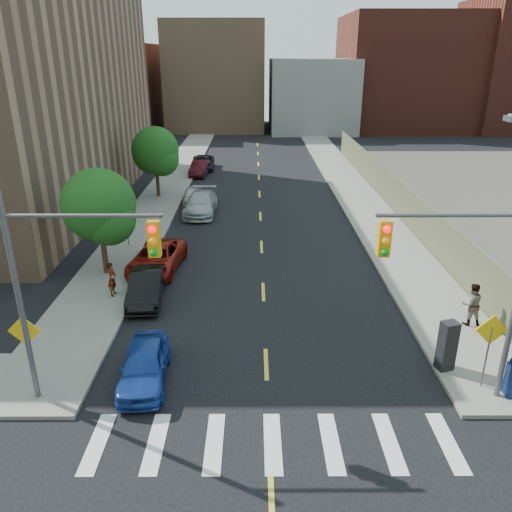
{
  "coord_description": "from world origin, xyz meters",
  "views": [
    {
      "loc": [
        -0.43,
        -7.41,
        10.49
      ],
      "look_at": [
        -0.35,
        13.61,
        2.0
      ],
      "focal_mm": 35.0,
      "sensor_mm": 36.0,
      "label": 1
    }
  ],
  "objects_px": {
    "parked_car_silver": "(201,203)",
    "parked_car_grey": "(203,162)",
    "parked_car_maroon": "(200,168)",
    "parked_car_white": "(194,196)",
    "parked_car_black": "(146,287)",
    "payphone": "(447,346)",
    "pedestrian_east": "(471,304)",
    "parked_car_blue": "(144,365)",
    "pedestrian_west": "(112,279)",
    "parked_car_red": "(157,258)"
  },
  "relations": [
    {
      "from": "parked_car_silver",
      "to": "parked_car_grey",
      "type": "xyz_separation_m",
      "value": [
        -1.3,
        14.93,
        -0.09
      ]
    },
    {
      "from": "parked_car_maroon",
      "to": "parked_car_white",
      "type": "bearing_deg",
      "value": -82.04
    },
    {
      "from": "parked_car_black",
      "to": "parked_car_white",
      "type": "height_order",
      "value": "parked_car_black"
    },
    {
      "from": "parked_car_silver",
      "to": "payphone",
      "type": "height_order",
      "value": "payphone"
    },
    {
      "from": "parked_car_grey",
      "to": "pedestrian_east",
      "type": "height_order",
      "value": "pedestrian_east"
    },
    {
      "from": "parked_car_silver",
      "to": "parked_car_blue",
      "type": "bearing_deg",
      "value": -88.6
    },
    {
      "from": "parked_car_blue",
      "to": "pedestrian_west",
      "type": "xyz_separation_m",
      "value": [
        -2.75,
        6.4,
        0.3
      ]
    },
    {
      "from": "parked_car_white",
      "to": "pedestrian_east",
      "type": "xyz_separation_m",
      "value": [
        13.44,
        -18.44,
        0.41
      ]
    },
    {
      "from": "parked_car_silver",
      "to": "pedestrian_west",
      "type": "relative_size",
      "value": 3.19
    },
    {
      "from": "pedestrian_west",
      "to": "parked_car_silver",
      "type": "bearing_deg",
      "value": -9.23
    },
    {
      "from": "pedestrian_east",
      "to": "parked_car_grey",
      "type": "bearing_deg",
      "value": -66.73
    },
    {
      "from": "pedestrian_east",
      "to": "parked_car_black",
      "type": "bearing_deg",
      "value": -11.33
    },
    {
      "from": "parked_car_red",
      "to": "parked_car_maroon",
      "type": "height_order",
      "value": "parked_car_red"
    },
    {
      "from": "parked_car_white",
      "to": "parked_car_maroon",
      "type": "relative_size",
      "value": 0.92
    },
    {
      "from": "payphone",
      "to": "pedestrian_east",
      "type": "height_order",
      "value": "payphone"
    },
    {
      "from": "parked_car_silver",
      "to": "pedestrian_east",
      "type": "distance_m",
      "value": 20.4
    },
    {
      "from": "parked_car_grey",
      "to": "payphone",
      "type": "relative_size",
      "value": 2.54
    },
    {
      "from": "parked_car_grey",
      "to": "parked_car_maroon",
      "type": "bearing_deg",
      "value": -92.55
    },
    {
      "from": "parked_car_blue",
      "to": "parked_car_maroon",
      "type": "height_order",
      "value": "parked_car_maroon"
    },
    {
      "from": "parked_car_blue",
      "to": "pedestrian_east",
      "type": "bearing_deg",
      "value": 12.23
    },
    {
      "from": "parked_car_maroon",
      "to": "parked_car_blue",
      "type": "bearing_deg",
      "value": -82.62
    },
    {
      "from": "parked_car_blue",
      "to": "parked_car_maroon",
      "type": "relative_size",
      "value": 0.93
    },
    {
      "from": "parked_car_black",
      "to": "pedestrian_west",
      "type": "bearing_deg",
      "value": 167.54
    },
    {
      "from": "parked_car_maroon",
      "to": "payphone",
      "type": "relative_size",
      "value": 2.23
    },
    {
      "from": "payphone",
      "to": "parked_car_silver",
      "type": "bearing_deg",
      "value": 101.98
    },
    {
      "from": "parked_car_grey",
      "to": "pedestrian_west",
      "type": "xyz_separation_m",
      "value": [
        -1.46,
        -28.2,
        0.3
      ]
    },
    {
      "from": "parked_car_red",
      "to": "parked_car_maroon",
      "type": "relative_size",
      "value": 1.2
    },
    {
      "from": "parked_car_blue",
      "to": "pedestrian_west",
      "type": "height_order",
      "value": "pedestrian_west"
    },
    {
      "from": "parked_car_black",
      "to": "parked_car_grey",
      "type": "height_order",
      "value": "parked_car_black"
    },
    {
      "from": "parked_car_white",
      "to": "payphone",
      "type": "height_order",
      "value": "payphone"
    },
    {
      "from": "parked_car_black",
      "to": "pedestrian_west",
      "type": "height_order",
      "value": "pedestrian_west"
    },
    {
      "from": "parked_car_silver",
      "to": "pedestrian_west",
      "type": "height_order",
      "value": "pedestrian_west"
    },
    {
      "from": "parked_car_grey",
      "to": "pedestrian_east",
      "type": "xyz_separation_m",
      "value": [
        13.93,
        -30.94,
        0.41
      ]
    },
    {
      "from": "parked_car_red",
      "to": "payphone",
      "type": "distance_m",
      "value": 14.89
    },
    {
      "from": "parked_car_silver",
      "to": "pedestrian_east",
      "type": "relative_size",
      "value": 2.83
    },
    {
      "from": "parked_car_black",
      "to": "parked_car_red",
      "type": "distance_m",
      "value": 3.41
    },
    {
      "from": "payphone",
      "to": "pedestrian_east",
      "type": "distance_m",
      "value": 3.8
    },
    {
      "from": "parked_car_red",
      "to": "pedestrian_east",
      "type": "relative_size",
      "value": 2.72
    },
    {
      "from": "parked_car_maroon",
      "to": "parked_car_black",
      "type": "bearing_deg",
      "value": -84.64
    },
    {
      "from": "parked_car_black",
      "to": "parked_car_silver",
      "type": "bearing_deg",
      "value": 80.61
    },
    {
      "from": "parked_car_silver",
      "to": "pedestrian_west",
      "type": "bearing_deg",
      "value": -100.33
    },
    {
      "from": "parked_car_blue",
      "to": "parked_car_maroon",
      "type": "xyz_separation_m",
      "value": [
        -1.3,
        31.88,
        0.03
      ]
    },
    {
      "from": "payphone",
      "to": "pedestrian_west",
      "type": "relative_size",
      "value": 1.15
    },
    {
      "from": "parked_car_blue",
      "to": "parked_car_black",
      "type": "relative_size",
      "value": 0.94
    },
    {
      "from": "parked_car_silver",
      "to": "parked_car_grey",
      "type": "distance_m",
      "value": 14.99
    },
    {
      "from": "pedestrian_east",
      "to": "payphone",
      "type": "bearing_deg",
      "value": 54.92
    },
    {
      "from": "parked_car_red",
      "to": "parked_car_maroon",
      "type": "xyz_separation_m",
      "value": [
        0.0,
        22.3,
        -0.01
      ]
    },
    {
      "from": "parked_car_red",
      "to": "pedestrian_west",
      "type": "relative_size",
      "value": 3.07
    },
    {
      "from": "parked_car_red",
      "to": "parked_car_black",
      "type": "bearing_deg",
      "value": -81.98
    },
    {
      "from": "parked_car_maroon",
      "to": "payphone",
      "type": "bearing_deg",
      "value": -64.33
    }
  ]
}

